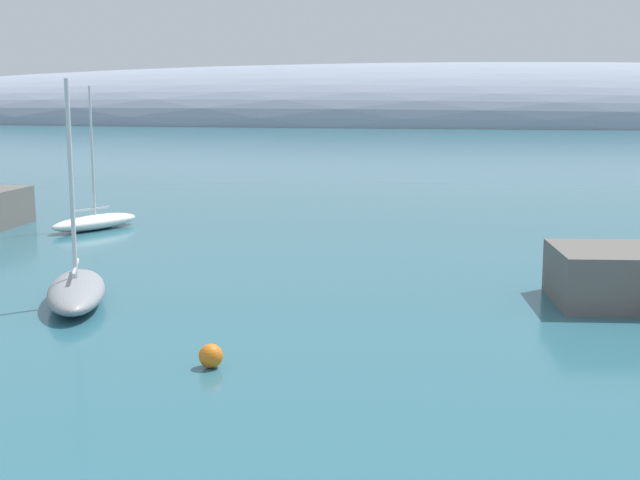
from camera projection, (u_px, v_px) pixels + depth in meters
The scene contains 4 objects.
distant_ridge at pixel (468, 124), 204.77m from camera, with size 385.60×57.55×28.41m, color #8E99AD.
sailboat_grey_mid_mooring at pixel (76, 289), 32.14m from camera, with size 4.31×6.84×8.21m.
sailboat_white_outer_mooring at pixel (95, 221), 49.52m from camera, with size 4.20×5.87×8.05m.
mooring_buoy_orange at pixel (211, 356), 24.82m from camera, with size 0.69×0.69×0.69m, color orange.
Camera 1 is at (4.83, -6.89, 7.80)m, focal length 49.06 mm.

